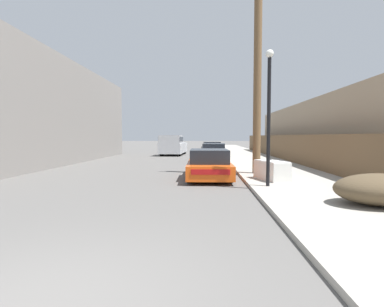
{
  "coord_description": "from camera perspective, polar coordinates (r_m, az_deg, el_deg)",
  "views": [
    {
      "loc": [
        1.71,
        -2.81,
        1.77
      ],
      "look_at": [
        1.14,
        9.67,
        1.05
      ],
      "focal_mm": 28.0,
      "sensor_mm": 36.0,
      "label": 1
    }
  ],
  "objects": [
    {
      "name": "parked_sports_car_red",
      "position": [
        12.65,
        3.23,
        -2.19
      ],
      "size": [
        1.86,
        4.46,
        1.23
      ],
      "rotation": [
        0.0,
        0.0,
        0.02
      ],
      "color": "#E05114",
      "rests_on": "ground"
    },
    {
      "name": "brush_pile",
      "position": [
        8.53,
        32.35,
        -5.8
      ],
      "size": [
        2.2,
        1.61,
        0.76
      ],
      "color": "brown",
      "rests_on": "sidewalk_curb"
    },
    {
      "name": "car_parked_far",
      "position": [
        27.8,
        3.72,
        0.87
      ],
      "size": [
        1.98,
        4.18,
        1.25
      ],
      "rotation": [
        0.0,
        0.0,
        0.06
      ],
      "color": "black",
      "rests_on": "ground"
    },
    {
      "name": "building_left_block",
      "position": [
        21.7,
        -30.75,
        6.79
      ],
      "size": [
        7.0,
        22.9,
        6.53
      ],
      "primitive_type": "cube",
      "color": "gray",
      "rests_on": "ground"
    },
    {
      "name": "sidewalk_curb",
      "position": [
        26.6,
        10.38,
        -0.44
      ],
      "size": [
        4.2,
        63.0,
        0.12
      ],
      "primitive_type": "cube",
      "color": "#9E998E",
      "rests_on": "ground"
    },
    {
      "name": "building_right_house",
      "position": [
        24.43,
        26.08,
        3.69
      ],
      "size": [
        6.0,
        23.73,
        4.16
      ],
      "primitive_type": "cube",
      "color": "gray",
      "rests_on": "ground"
    },
    {
      "name": "car_parked_mid",
      "position": [
        21.2,
        4.28,
        0.11
      ],
      "size": [
        2.02,
        4.49,
        1.26
      ],
      "rotation": [
        0.0,
        0.0,
        -0.07
      ],
      "color": "gray",
      "rests_on": "ground"
    },
    {
      "name": "wooden_fence",
      "position": [
        21.41,
        17.63,
        1.06
      ],
      "size": [
        0.08,
        34.37,
        1.74
      ],
      "primitive_type": "cube",
      "color": "brown",
      "rests_on": "sidewalk_curb"
    },
    {
      "name": "street_lamp",
      "position": [
        10.22,
        14.43,
        8.53
      ],
      "size": [
        0.26,
        0.26,
        4.46
      ],
      "color": "black",
      "rests_on": "sidewalk_curb"
    },
    {
      "name": "discarded_fridge",
      "position": [
        11.76,
        14.9,
        -3.1
      ],
      "size": [
        1.16,
        1.7,
        0.75
      ],
      "rotation": [
        0.0,
        0.0,
        0.31
      ],
      "color": "silver",
      "rests_on": "sidewalk_curb"
    },
    {
      "name": "utility_pole",
      "position": [
        13.97,
        12.38,
        15.3
      ],
      "size": [
        1.8,
        0.35,
        8.98
      ],
      "color": "brown",
      "rests_on": "sidewalk_curb"
    },
    {
      "name": "pickup_truck",
      "position": [
        28.16,
        -3.67,
        1.59
      ],
      "size": [
        2.25,
        5.42,
        1.86
      ],
      "rotation": [
        0.0,
        0.0,
        3.09
      ],
      "color": "silver",
      "rests_on": "ground"
    }
  ]
}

